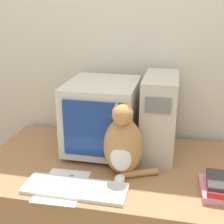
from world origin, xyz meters
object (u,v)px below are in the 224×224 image
book_stack (217,186)px  pen (59,178)px  crt_monitor (102,116)px  computer_tower (159,115)px  keyboard (75,188)px  cat (123,145)px

book_stack → pen: (-0.76, -0.04, -0.03)m
crt_monitor → book_stack: size_ratio=2.06×
computer_tower → pen: size_ratio=3.30×
crt_monitor → computer_tower: bearing=7.1°
crt_monitor → computer_tower: size_ratio=0.96×
keyboard → pen: keyboard is taller
crt_monitor → computer_tower: computer_tower is taller
cat → pen: size_ratio=2.84×
crt_monitor → pen: bearing=-111.1°
crt_monitor → computer_tower: (0.32, 0.04, 0.01)m
computer_tower → book_stack: bearing=-50.6°
crt_monitor → cat: (0.17, -0.24, -0.05)m
crt_monitor → pen: 0.44m
computer_tower → cat: 0.33m
computer_tower → book_stack: computer_tower is taller
keyboard → book_stack: bearing=9.8°
pen → book_stack: bearing=2.7°
computer_tower → cat: size_ratio=1.16×
keyboard → cat: size_ratio=1.25×
computer_tower → cat: bearing=-118.8°
computer_tower → pen: bearing=-139.1°
cat → book_stack: cat is taller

